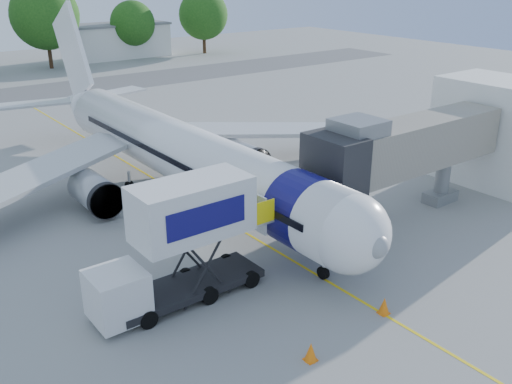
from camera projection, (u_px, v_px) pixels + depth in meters
ground at (214, 214)px, 34.33m from camera, size 160.00×160.00×0.00m
guidance_line at (214, 214)px, 34.33m from camera, size 0.15×70.00×0.01m
taxiway_strip at (13, 96)px, 65.40m from camera, size 120.00×10.00×0.01m
aircraft at (177, 151)px, 36.29m from camera, size 34.17×37.73×11.35m
jet_bridge at (399, 149)px, 32.03m from camera, size 13.90×3.20×6.60m
terminal_stub at (501, 133)px, 38.24m from camera, size 5.00×8.00×7.00m
catering_hiloader at (180, 244)px, 24.61m from camera, size 8.50×2.44×5.50m
ground_tug at (430, 316)px, 23.14m from camera, size 3.88×2.88×1.39m
safety_cone_a at (384, 306)px, 24.43m from camera, size 0.49×0.49×0.78m
safety_cone_b at (311, 352)px, 21.52m from camera, size 0.49×0.49×0.78m
outbuilding_right at (116, 40)px, 91.56m from camera, size 16.40×7.40×5.30m
tree_e at (45, 15)px, 79.92m from camera, size 9.50×9.50×12.12m
tree_f at (133, 23)px, 89.52m from camera, size 6.98×6.98×8.90m
tree_g at (203, 15)px, 94.35m from camera, size 8.09×8.09×10.32m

